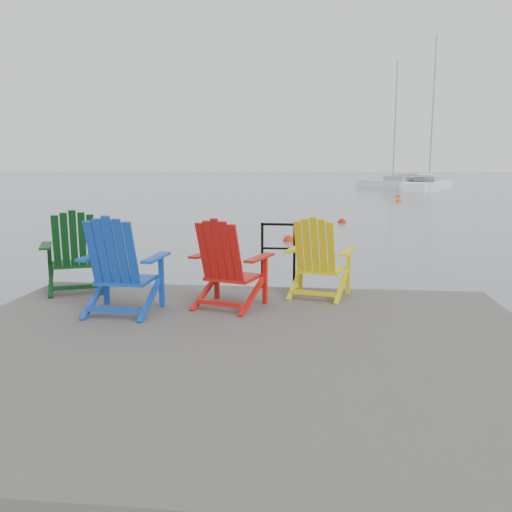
# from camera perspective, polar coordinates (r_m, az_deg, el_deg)

# --- Properties ---
(ground) EXTENTS (400.00, 400.00, 0.00)m
(ground) POSITION_cam_1_polar(r_m,az_deg,el_deg) (5.36, -2.31, -14.34)
(ground) COLOR slate
(ground) RESTS_ON ground
(dock) EXTENTS (6.00, 5.00, 1.40)m
(dock) POSITION_cam_1_polar(r_m,az_deg,el_deg) (5.23, -2.34, -10.86)
(dock) COLOR #312D2B
(dock) RESTS_ON ground
(handrail) EXTENTS (0.48, 0.04, 0.90)m
(handrail) POSITION_cam_1_polar(r_m,az_deg,el_deg) (7.40, 2.36, 0.74)
(handrail) COLOR black
(handrail) RESTS_ON dock
(chair_green) EXTENTS (1.05, 1.00, 1.08)m
(chair_green) POSITION_cam_1_polar(r_m,az_deg,el_deg) (7.58, -18.55, 0.47)
(chair_green) COLOR #093511
(chair_green) RESTS_ON dock
(chair_blue) EXTENTS (0.91, 0.85, 1.11)m
(chair_blue) POSITION_cam_1_polar(r_m,az_deg,el_deg) (6.27, -14.06, -0.96)
(chair_blue) COLOR #103EAA
(chair_blue) RESTS_ON dock
(chair_red) EXTENTS (0.99, 0.94, 1.05)m
(chair_red) POSITION_cam_1_polar(r_m,az_deg,el_deg) (6.36, -2.99, -0.79)
(chair_red) COLOR red
(chair_red) RESTS_ON dock
(chair_yellow) EXTENTS (0.94, 0.89, 1.03)m
(chair_yellow) POSITION_cam_1_polar(r_m,az_deg,el_deg) (6.91, 6.59, -0.14)
(chair_yellow) COLOR yellow
(chair_yellow) RESTS_ON dock
(sailboat_near) EXTENTS (6.65, 8.45, 11.91)m
(sailboat_near) POSITION_cam_1_polar(r_m,az_deg,el_deg) (52.63, 14.52, 7.19)
(sailboat_near) COLOR white
(sailboat_near) RESTS_ON ground
(sailboat_mid) EXTENTS (6.41, 10.45, 13.87)m
(sailboat_mid) POSITION_cam_1_polar(r_m,az_deg,el_deg) (52.52, 17.61, 7.05)
(sailboat_mid) COLOR white
(sailboat_mid) RESTS_ON ground
(buoy_a) EXTENTS (0.34, 0.34, 0.34)m
(buoy_a) POSITION_cam_1_polar(r_m,az_deg,el_deg) (15.82, 3.47, 1.58)
(buoy_a) COLOR red
(buoy_a) RESTS_ON ground
(buoy_b) EXTENTS (0.33, 0.33, 0.33)m
(buoy_b) POSITION_cam_1_polar(r_m,az_deg,el_deg) (21.18, 9.03, 3.48)
(buoy_b) COLOR red
(buoy_b) RESTS_ON ground
(buoy_c) EXTENTS (0.35, 0.35, 0.35)m
(buoy_c) POSITION_cam_1_polar(r_m,az_deg,el_deg) (34.48, 14.77, 5.55)
(buoy_c) COLOR #DA480C
(buoy_c) RESTS_ON ground
(buoy_d) EXTENTS (0.37, 0.37, 0.37)m
(buoy_d) POSITION_cam_1_polar(r_m,az_deg,el_deg) (39.50, 14.77, 6.01)
(buoy_d) COLOR #F73D0E
(buoy_d) RESTS_ON ground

